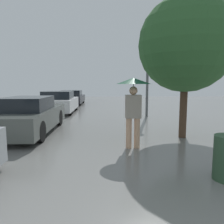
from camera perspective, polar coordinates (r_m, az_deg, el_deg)
The scene contains 6 objects.
pedestrian at distance 5.74m, azimuth 5.59°, elevation 4.15°, with size 0.91×0.91×1.87m.
parked_car_second at distance 8.18m, azimuth -20.63°, elevation -0.95°, with size 1.62×4.40×1.27m.
parked_car_third at distance 13.56m, azimuth -13.73°, elevation 2.43°, with size 1.90×3.90×1.30m.
parked_car_farthest at distance 19.16m, azimuth -10.36°, elevation 3.72°, with size 1.82×4.34×1.20m.
tree at distance 7.37m, azimuth 18.75°, elevation 16.32°, with size 2.93×2.93×4.38m.
street_lamp at distance 11.89m, azimuth 9.32°, elevation 13.54°, with size 0.33×0.33×4.87m.
Camera 1 is at (-0.50, -0.63, 1.70)m, focal length 35.00 mm.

